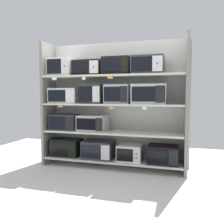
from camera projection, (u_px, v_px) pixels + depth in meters
The scene contains 28 objects.
ground at pixel (92, 189), 3.30m from camera, with size 6.46×6.00×0.02m, color silver.
back_panel at pixel (116, 104), 4.43m from camera, with size 2.66×0.04×2.26m, color #B2B2AD.
upright_left at pixel (49, 104), 4.52m from camera, with size 0.05×0.50×2.26m, color gray.
upright_right at pixel (187, 105), 3.83m from camera, with size 0.05×0.50×2.26m, color gray.
shelf_0 at pixel (112, 160), 4.25m from camera, with size 2.46×0.50×0.03m, color beige.
microwave_0 at pixel (66, 147), 4.48m from camera, with size 0.55×0.36×0.32m.
microwave_1 at pixel (99, 149), 4.30m from camera, with size 0.55×0.41×0.32m.
microwave_2 at pixel (130, 153), 4.14m from camera, with size 0.42×0.41×0.28m.
microwave_3 at pixel (163, 154), 3.99m from camera, with size 0.51×0.42×0.30m.
shelf_1 at pixel (112, 132), 4.21m from camera, with size 2.46×0.50×0.03m, color beige.
microwave_4 at pixel (65, 122), 4.45m from camera, with size 0.51×0.37×0.29m.
microwave_5 at pixel (93, 123), 4.29m from camera, with size 0.51×0.42×0.28m.
shelf_2 at pixel (112, 104), 4.18m from camera, with size 2.46×0.50×0.03m, color beige.
microwave_6 at pixel (66, 96), 4.41m from camera, with size 0.54×0.40×0.27m.
microwave_7 at pixel (92, 94), 4.26m from camera, with size 0.42×0.39×0.34m.
microwave_8 at pixel (118, 94), 4.13m from camera, with size 0.43×0.37×0.33m.
microwave_9 at pixel (149, 94), 3.98m from camera, with size 0.57×0.42×0.34m.
price_tag_0 at pixel (60, 106), 4.18m from camera, with size 0.09×0.00×0.03m, color orange.
price_tag_1 at pixel (111, 108), 3.92m from camera, with size 0.06×0.00×0.04m, color orange.
price_tag_2 at pixel (144, 108), 3.77m from camera, with size 0.07×0.00×0.05m, color white.
shelf_3 at pixel (112, 76), 4.14m from camera, with size 2.46×0.50×0.03m, color beige.
microwave_10 at pixel (63, 68), 4.38m from camera, with size 0.44×0.44×0.32m.
microwave_11 at pixel (88, 68), 4.25m from camera, with size 0.51×0.36×0.27m.
microwave_12 at pixel (117, 66), 4.10m from camera, with size 0.48×0.35×0.31m.
microwave_13 at pixel (148, 65), 3.95m from camera, with size 0.53×0.41×0.30m.
price_tag_3 at pixel (54, 79), 4.17m from camera, with size 0.09×0.00×0.05m, color white.
price_tag_4 at pixel (84, 78), 4.02m from camera, with size 0.06×0.00×0.05m, color white.
price_tag_5 at pixel (110, 77), 3.89m from camera, with size 0.09×0.00×0.04m, color orange.
Camera 1 is at (1.15, -4.01, 1.30)m, focal length 37.93 mm.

